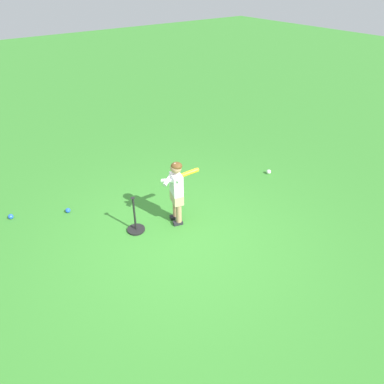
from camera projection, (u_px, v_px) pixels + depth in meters
ground_plane at (183, 242)px, 5.39m from camera, size 40.00×40.00×0.00m
child_batter at (177, 187)px, 5.49m from camera, size 0.31×0.63×1.08m
play_ball_far_left at (11, 217)px, 5.87m from camera, size 0.08×0.08×0.08m
play_ball_center_lawn at (269, 172)px, 7.13m from camera, size 0.09×0.09×0.09m
play_ball_behind_batter at (68, 210)px, 6.02m from camera, size 0.08×0.08×0.08m
batting_tee at (136, 225)px, 5.58m from camera, size 0.28×0.28×0.62m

